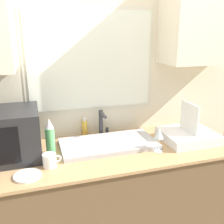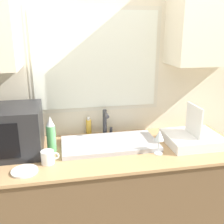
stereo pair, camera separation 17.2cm
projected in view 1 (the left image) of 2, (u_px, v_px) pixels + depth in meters
countertop at (104, 205)px, 1.96m from camera, size 1.95×0.68×0.91m
wall_back at (92, 73)px, 1.96m from camera, size 6.00×0.38×2.60m
sink_basin at (108, 144)px, 1.88m from camera, size 0.68×0.35×0.03m
faucet at (102, 122)px, 2.02m from camera, size 0.08×0.14×0.21m
microwave at (0, 135)px, 1.66m from camera, size 0.49×0.38×0.32m
dish_rack at (188, 135)px, 1.97m from camera, size 0.38×0.34×0.29m
spray_bottle at (50, 137)px, 1.72m from camera, size 0.06×0.06×0.25m
soap_bottle at (85, 128)px, 2.04m from camera, size 0.04×0.04×0.15m
mug_near_sink at (50, 160)px, 1.58m from camera, size 0.11×0.08×0.08m
wine_glass at (159, 134)px, 1.75m from camera, size 0.06×0.06×0.17m
small_plate at (27, 176)px, 1.48m from camera, size 0.15×0.15×0.01m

